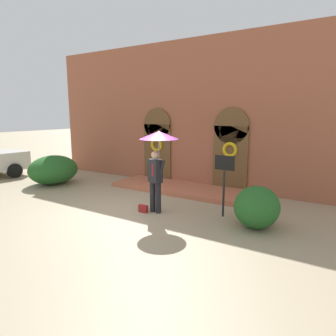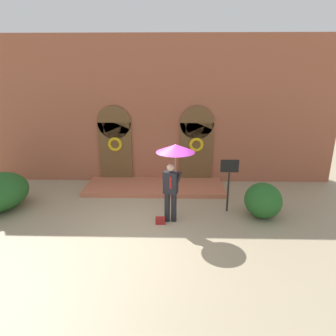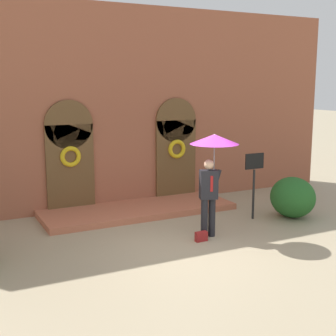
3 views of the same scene
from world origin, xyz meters
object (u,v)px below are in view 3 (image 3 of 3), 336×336
Objects in this scene: handbag at (201,236)px; person_with_umbrella at (213,154)px; sign_post at (254,175)px; shrub_right at (293,197)px.

person_with_umbrella is at bearing 26.47° from handbag.
handbag is (-0.39, -0.20, -1.80)m from person_with_umbrella.
handbag is at bearing -156.46° from sign_post.
handbag is at bearing -169.50° from shrub_right.
handbag is at bearing -153.08° from person_with_umbrella.
handbag is 0.23× the size of shrub_right.
shrub_right is (2.72, 0.38, -1.38)m from person_with_umbrella.
person_with_umbrella is 1.91× the size of shrub_right.
shrub_right is (1.02, -0.34, -0.63)m from sign_post.
shrub_right reaches higher than handbag.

